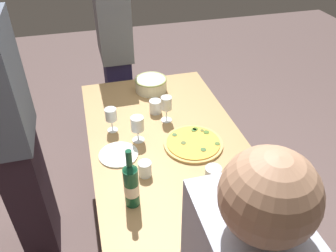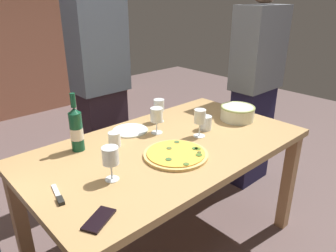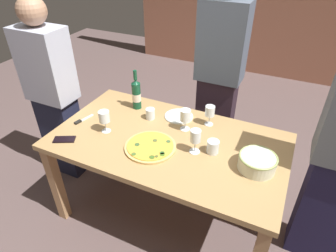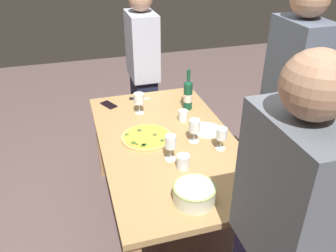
{
  "view_description": "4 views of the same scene",
  "coord_description": "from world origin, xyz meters",
  "px_view_note": "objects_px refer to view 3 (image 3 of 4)",
  "views": [
    {
      "loc": [
        -1.5,
        0.4,
        2.0
      ],
      "look_at": [
        0.0,
        0.0,
        0.86
      ],
      "focal_mm": 36.46,
      "sensor_mm": 36.0,
      "label": 1
    },
    {
      "loc": [
        -1.11,
        -1.2,
        1.54
      ],
      "look_at": [
        0.0,
        0.0,
        0.86
      ],
      "focal_mm": 34.11,
      "sensor_mm": 36.0,
      "label": 2
    },
    {
      "loc": [
        0.68,
        -1.45,
        1.96
      ],
      "look_at": [
        0.0,
        0.0,
        0.86
      ],
      "focal_mm": 31.11,
      "sensor_mm": 36.0,
      "label": 3
    },
    {
      "loc": [
        1.91,
        -0.56,
        2.01
      ],
      "look_at": [
        0.0,
        0.0,
        0.86
      ],
      "focal_mm": 37.31,
      "sensor_mm": 36.0,
      "label": 4
    }
  ],
  "objects_px": {
    "wine_glass_near_pizza": "(210,112)",
    "person_guest_left": "(219,74)",
    "cell_phone": "(64,139)",
    "pizza_knife": "(82,120)",
    "serving_bowl": "(257,162)",
    "wine_glass_by_bottle": "(104,117)",
    "cup_amber": "(213,147)",
    "cup_ceramic": "(150,114)",
    "dining_table": "(168,150)",
    "wine_bottle": "(136,94)",
    "pizza": "(150,147)",
    "wine_glass_far_right": "(195,137)",
    "person_guest_right": "(53,95)",
    "wine_glass_far_left": "(185,116)",
    "side_plate": "(179,116)"
  },
  "relations": [
    {
      "from": "wine_bottle",
      "to": "wine_glass_far_right",
      "type": "distance_m",
      "value": 0.7
    },
    {
      "from": "side_plate",
      "to": "pizza_knife",
      "type": "xyz_separation_m",
      "value": [
        -0.64,
        -0.37,
        0.0
      ]
    },
    {
      "from": "pizza",
      "to": "person_guest_left",
      "type": "bearing_deg",
      "value": 80.73
    },
    {
      "from": "cup_amber",
      "to": "side_plate",
      "type": "height_order",
      "value": "cup_amber"
    },
    {
      "from": "dining_table",
      "to": "wine_bottle",
      "type": "xyz_separation_m",
      "value": [
        -0.41,
        0.28,
        0.22
      ]
    },
    {
      "from": "wine_glass_far_left",
      "to": "wine_glass_by_bottle",
      "type": "bearing_deg",
      "value": -152.13
    },
    {
      "from": "wine_glass_by_bottle",
      "to": "side_plate",
      "type": "bearing_deg",
      "value": 45.05
    },
    {
      "from": "cell_phone",
      "to": "pizza_knife",
      "type": "bearing_deg",
      "value": -15.9
    },
    {
      "from": "wine_glass_far_right",
      "to": "cup_amber",
      "type": "distance_m",
      "value": 0.14
    },
    {
      "from": "dining_table",
      "to": "pizza_knife",
      "type": "xyz_separation_m",
      "value": [
        -0.69,
        -0.07,
        0.1
      ]
    },
    {
      "from": "cup_ceramic",
      "to": "cell_phone",
      "type": "relative_size",
      "value": 0.57
    },
    {
      "from": "person_guest_left",
      "to": "wine_glass_by_bottle",
      "type": "bearing_deg",
      "value": -23.37
    },
    {
      "from": "dining_table",
      "to": "wine_glass_far_right",
      "type": "distance_m",
      "value": 0.3
    },
    {
      "from": "wine_glass_by_bottle",
      "to": "person_guest_right",
      "type": "bearing_deg",
      "value": 164.62
    },
    {
      "from": "dining_table",
      "to": "wine_bottle",
      "type": "distance_m",
      "value": 0.54
    },
    {
      "from": "wine_glass_near_pizza",
      "to": "person_guest_left",
      "type": "relative_size",
      "value": 0.09
    },
    {
      "from": "dining_table",
      "to": "person_guest_right",
      "type": "height_order",
      "value": "person_guest_right"
    },
    {
      "from": "dining_table",
      "to": "cup_amber",
      "type": "relative_size",
      "value": 18.16
    },
    {
      "from": "pizza",
      "to": "cell_phone",
      "type": "xyz_separation_m",
      "value": [
        -0.57,
        -0.18,
        -0.01
      ]
    },
    {
      "from": "cell_phone",
      "to": "pizza_knife",
      "type": "relative_size",
      "value": 0.84
    },
    {
      "from": "dining_table",
      "to": "person_guest_left",
      "type": "height_order",
      "value": "person_guest_left"
    },
    {
      "from": "serving_bowl",
      "to": "cell_phone",
      "type": "xyz_separation_m",
      "value": [
        -1.25,
        -0.27,
        -0.05
      ]
    },
    {
      "from": "person_guest_right",
      "to": "wine_bottle",
      "type": "bearing_deg",
      "value": 20.42
    },
    {
      "from": "wine_glass_far_left",
      "to": "cup_ceramic",
      "type": "xyz_separation_m",
      "value": [
        -0.29,
        0.02,
        -0.07
      ]
    },
    {
      "from": "wine_bottle",
      "to": "person_guest_left",
      "type": "height_order",
      "value": "person_guest_left"
    },
    {
      "from": "wine_glass_by_bottle",
      "to": "wine_glass_far_left",
      "type": "height_order",
      "value": "wine_glass_by_bottle"
    },
    {
      "from": "dining_table",
      "to": "side_plate",
      "type": "relative_size",
      "value": 7.33
    },
    {
      "from": "pizza_knife",
      "to": "cup_amber",
      "type": "bearing_deg",
      "value": 3.81
    },
    {
      "from": "wine_glass_near_pizza",
      "to": "wine_glass_far_left",
      "type": "distance_m",
      "value": 0.19
    },
    {
      "from": "wine_glass_far_right",
      "to": "person_guest_right",
      "type": "bearing_deg",
      "value": 174.5
    },
    {
      "from": "wine_glass_far_left",
      "to": "wine_glass_near_pizza",
      "type": "bearing_deg",
      "value": 44.4
    },
    {
      "from": "pizza",
      "to": "cup_amber",
      "type": "height_order",
      "value": "cup_amber"
    },
    {
      "from": "wine_bottle",
      "to": "wine_glass_far_left",
      "type": "bearing_deg",
      "value": -14.01
    },
    {
      "from": "serving_bowl",
      "to": "cup_amber",
      "type": "relative_size",
      "value": 2.61
    },
    {
      "from": "wine_glass_by_bottle",
      "to": "person_guest_right",
      "type": "distance_m",
      "value": 0.68
    },
    {
      "from": "side_plate",
      "to": "wine_glass_near_pizza",
      "type": "bearing_deg",
      "value": 0.35
    },
    {
      "from": "serving_bowl",
      "to": "wine_glass_by_bottle",
      "type": "xyz_separation_m",
      "value": [
        -1.05,
        -0.06,
        0.07
      ]
    },
    {
      "from": "wine_bottle",
      "to": "cup_ceramic",
      "type": "height_order",
      "value": "wine_bottle"
    },
    {
      "from": "wine_glass_far_left",
      "to": "cup_ceramic",
      "type": "bearing_deg",
      "value": 176.06
    },
    {
      "from": "wine_glass_near_pizza",
      "to": "wine_glass_far_left",
      "type": "bearing_deg",
      "value": -135.6
    },
    {
      "from": "wine_glass_by_bottle",
      "to": "cup_amber",
      "type": "distance_m",
      "value": 0.77
    },
    {
      "from": "dining_table",
      "to": "wine_glass_far_right",
      "type": "xyz_separation_m",
      "value": [
        0.21,
        -0.05,
        0.21
      ]
    },
    {
      "from": "cup_ceramic",
      "to": "wine_glass_by_bottle",
      "type": "bearing_deg",
      "value": -126.03
    },
    {
      "from": "pizza",
      "to": "wine_glass_near_pizza",
      "type": "distance_m",
      "value": 0.51
    },
    {
      "from": "wine_bottle",
      "to": "wine_glass_near_pizza",
      "type": "height_order",
      "value": "wine_bottle"
    },
    {
      "from": "wine_bottle",
      "to": "wine_glass_near_pizza",
      "type": "relative_size",
      "value": 2.1
    },
    {
      "from": "dining_table",
      "to": "person_guest_right",
      "type": "xyz_separation_m",
      "value": [
        -1.1,
        0.08,
        0.14
      ]
    },
    {
      "from": "side_plate",
      "to": "cell_phone",
      "type": "distance_m",
      "value": 0.85
    },
    {
      "from": "wine_glass_by_bottle",
      "to": "pizza_knife",
      "type": "xyz_separation_m",
      "value": [
        -0.25,
        0.03,
        -0.11
      ]
    },
    {
      "from": "cell_phone",
      "to": "person_guest_left",
      "type": "bearing_deg",
      "value": -59.63
    }
  ]
}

